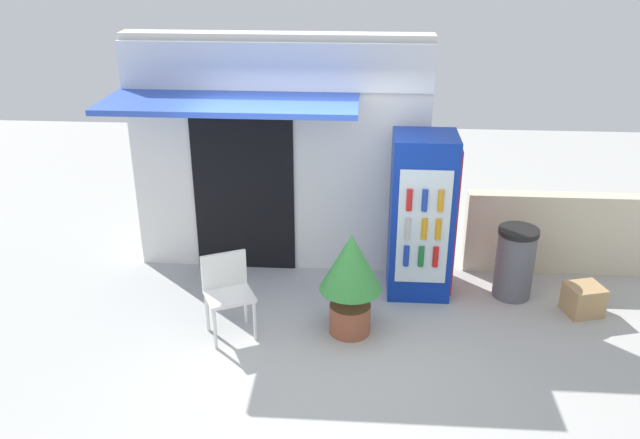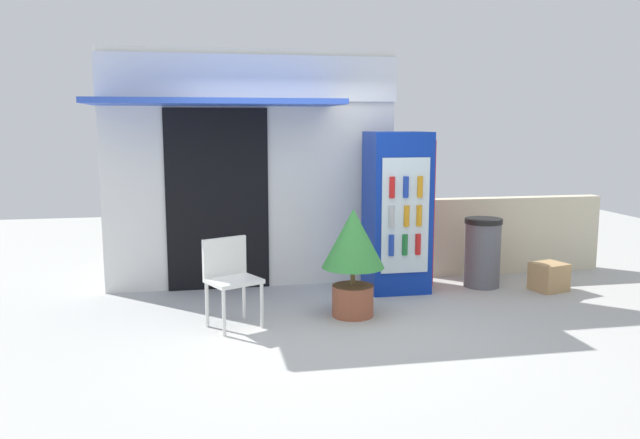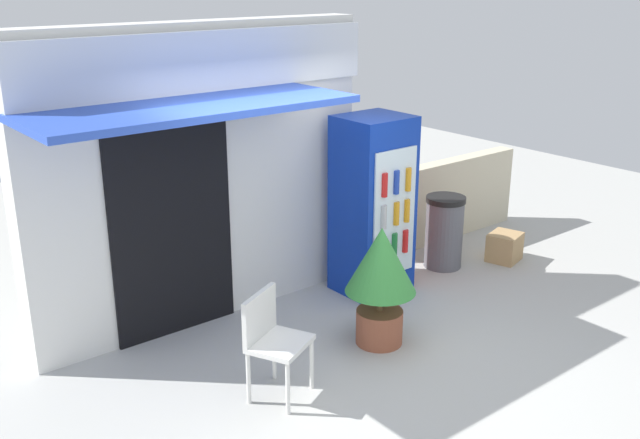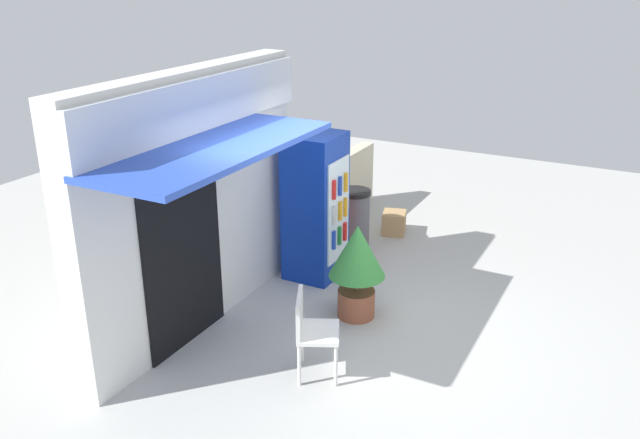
# 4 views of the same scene
# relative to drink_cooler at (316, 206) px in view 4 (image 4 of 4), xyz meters

# --- Properties ---
(ground) EXTENTS (16.00, 16.00, 0.00)m
(ground) POSITION_rel_drink_cooler_xyz_m (-1.21, -1.14, -0.94)
(ground) COLOR #B2B2AD
(storefront_building) EXTENTS (3.52, 1.32, 2.83)m
(storefront_building) POSITION_rel_drink_cooler_xyz_m (-1.70, 0.55, 0.56)
(storefront_building) COLOR silver
(storefront_building) RESTS_ON ground
(drink_cooler) EXTENTS (0.71, 0.69, 1.88)m
(drink_cooler) POSITION_rel_drink_cooler_xyz_m (0.00, 0.00, 0.00)
(drink_cooler) COLOR #0C2D9E
(drink_cooler) RESTS_ON ground
(plastic_chair) EXTENTS (0.60, 0.57, 0.87)m
(plastic_chair) POSITION_rel_drink_cooler_xyz_m (-2.02, -1.01, -0.42)
(plastic_chair) COLOR silver
(plastic_chair) RESTS_ON ground
(potted_plant_near_shop) EXTENTS (0.64, 0.64, 1.12)m
(potted_plant_near_shop) POSITION_rel_drink_cooler_xyz_m (-0.76, -0.93, -0.25)
(potted_plant_near_shop) COLOR #995138
(potted_plant_near_shop) RESTS_ON ground
(trash_bin) EXTENTS (0.45, 0.45, 0.84)m
(trash_bin) POSITION_rel_drink_cooler_xyz_m (1.07, -0.05, -0.52)
(trash_bin) COLOR #595960
(trash_bin) RESTS_ON ground
(stone_boundary_wall) EXTENTS (2.41, 0.21, 1.01)m
(stone_boundary_wall) POSITION_rel_drink_cooler_xyz_m (1.80, 0.61, -0.44)
(stone_boundary_wall) COLOR beige
(stone_boundary_wall) RESTS_ON ground
(cardboard_box) EXTENTS (0.45, 0.42, 0.33)m
(cardboard_box) POSITION_rel_drink_cooler_xyz_m (1.78, -0.38, -0.77)
(cardboard_box) COLOR tan
(cardboard_box) RESTS_ON ground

